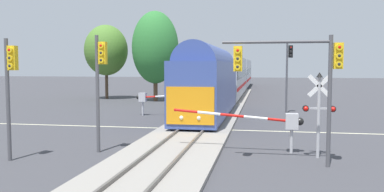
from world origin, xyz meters
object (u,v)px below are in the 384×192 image
(crossing_gate_near, at_px, (276,121))
(traffic_signal_near_right, at_px, (298,68))
(traffic_signal_far_side, at_px, (289,66))
(crossing_gate_far, at_px, (150,98))
(traffic_signal_median, at_px, (100,74))
(commuter_train, at_px, (232,75))
(crossing_signal_mast, at_px, (319,106))
(oak_behind_train, at_px, (155,48))
(traffic_signal_near_left, at_px, (10,79))
(pine_left_background, at_px, (106,50))

(crossing_gate_near, distance_m, traffic_signal_near_right, 3.44)
(crossing_gate_near, xyz_separation_m, traffic_signal_far_side, (1.42, 15.42, 2.50))
(crossing_gate_far, distance_m, traffic_signal_median, 13.68)
(traffic_signal_median, bearing_deg, commuter_train, 84.81)
(crossing_signal_mast, relative_size, oak_behind_train, 0.37)
(commuter_train, height_order, oak_behind_train, oak_behind_train)
(oak_behind_train, bearing_deg, traffic_signal_median, -80.11)
(crossing_gate_near, xyz_separation_m, traffic_signal_median, (-7.86, -1.37, 2.12))
(traffic_signal_near_right, distance_m, traffic_signal_median, 8.62)
(traffic_signal_near_right, xyz_separation_m, traffic_signal_median, (-8.56, 0.98, -0.29))
(traffic_signal_near_left, distance_m, oak_behind_train, 28.60)
(crossing_gate_far, height_order, traffic_signal_far_side, traffic_signal_far_side)
(traffic_signal_near_right, distance_m, pine_left_background, 35.10)
(crossing_signal_mast, distance_m, pine_left_background, 34.58)
(pine_left_background, bearing_deg, crossing_gate_near, -54.69)
(traffic_signal_median, height_order, pine_left_background, pine_left_background)
(traffic_signal_near_left, bearing_deg, crossing_signal_mast, 12.28)
(crossing_signal_mast, xyz_separation_m, oak_behind_train, (-14.16, 25.71, 3.69))
(commuter_train, bearing_deg, crossing_gate_near, -82.16)
(commuter_train, bearing_deg, crossing_signal_mast, -79.56)
(oak_behind_train, bearing_deg, traffic_signal_near_right, -64.26)
(commuter_train, height_order, traffic_signal_near_right, commuter_train)
(crossing_signal_mast, bearing_deg, oak_behind_train, 118.85)
(crossing_signal_mast, bearing_deg, crossing_gate_far, 130.70)
(crossing_signal_mast, bearing_deg, crossing_gate_near, 154.48)
(traffic_signal_median, distance_m, oak_behind_train, 26.76)
(traffic_signal_far_side, height_order, traffic_signal_median, traffic_signal_far_side)
(commuter_train, bearing_deg, pine_left_background, -153.43)
(traffic_signal_near_right, relative_size, traffic_signal_near_left, 1.01)
(pine_left_background, bearing_deg, commuter_train, 26.57)
(commuter_train, relative_size, traffic_signal_far_side, 10.84)
(crossing_gate_near, bearing_deg, crossing_gate_far, 127.79)
(crossing_gate_far, bearing_deg, traffic_signal_near_right, -55.10)
(traffic_signal_median, distance_m, traffic_signal_near_left, 3.70)
(crossing_gate_far, xyz_separation_m, traffic_signal_far_side, (10.77, 3.36, 2.51))
(crossing_gate_near, height_order, traffic_signal_near_left, traffic_signal_near_left)
(oak_behind_train, relative_size, pine_left_background, 1.14)
(crossing_gate_far, distance_m, oak_behind_train, 13.94)
(crossing_gate_near, xyz_separation_m, crossing_signal_mast, (1.73, -0.83, 0.81))
(traffic_signal_far_side, distance_m, oak_behind_train, 16.89)
(crossing_signal_mast, bearing_deg, traffic_signal_far_side, 91.10)
(traffic_signal_median, distance_m, pine_left_background, 30.25)
(commuter_train, xyz_separation_m, crossing_gate_far, (-4.69, -21.77, -1.29))
(traffic_signal_far_side, height_order, oak_behind_train, oak_behind_train)
(commuter_train, bearing_deg, traffic_signal_near_left, -99.39)
(commuter_train, height_order, crossing_gate_near, commuter_train)
(crossing_signal_mast, xyz_separation_m, traffic_signal_median, (-9.58, -0.55, 1.31))
(commuter_train, relative_size, traffic_signal_near_left, 12.64)
(traffic_signal_near_right, bearing_deg, traffic_signal_median, 173.46)
(crossing_gate_far, xyz_separation_m, traffic_signal_near_left, (-1.49, -15.62, 1.97))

